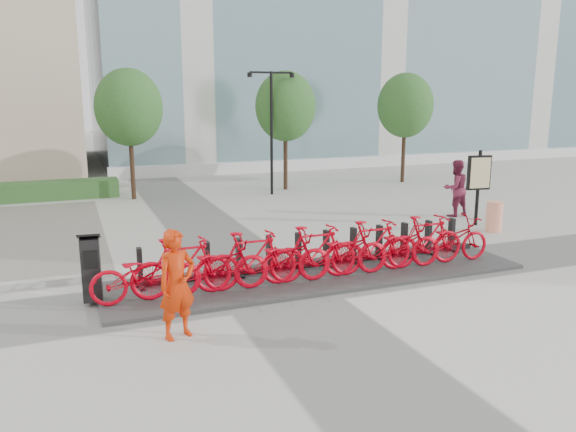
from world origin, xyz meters
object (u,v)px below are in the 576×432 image
object	(u,v)px
worker_red	(177,284)
pedestrian	(455,188)
bike_0	(145,274)
map_sign	(479,176)
kiosk	(91,268)
construction_barrel	(494,217)

from	to	relation	value
worker_red	pedestrian	world-z (taller)	pedestrian
bike_0	pedestrian	bearing A→B (deg)	-66.82
worker_red	map_sign	xyz separation A→B (m)	(10.41, 5.04, 0.64)
pedestrian	map_sign	size ratio (longest dim) A/B	0.81
kiosk	bike_0	bearing A→B (deg)	-16.58
bike_0	worker_red	world-z (taller)	worker_red
pedestrian	map_sign	bearing A→B (deg)	78.97
construction_barrel	map_sign	world-z (taller)	map_sign
pedestrian	map_sign	distance (m)	1.53
construction_barrel	pedestrian	bearing A→B (deg)	82.70
worker_red	map_sign	world-z (taller)	map_sign
worker_red	map_sign	size ratio (longest dim) A/B	0.79
bike_0	construction_barrel	distance (m)	10.92
bike_0	map_sign	world-z (taller)	map_sign
worker_red	map_sign	distance (m)	11.58
bike_0	map_sign	bearing A→B (deg)	-72.87
kiosk	construction_barrel	bearing A→B (deg)	15.73
bike_0	kiosk	distance (m)	1.06
pedestrian	kiosk	bearing A→B (deg)	17.76
pedestrian	construction_barrel	world-z (taller)	pedestrian
kiosk	worker_red	xyz separation A→B (m)	(1.29, -2.14, 0.20)
kiosk	pedestrian	xyz separation A→B (m)	(11.92, 4.28, 0.22)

